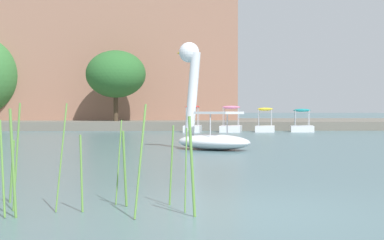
{
  "coord_description": "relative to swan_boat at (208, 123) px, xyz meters",
  "views": [
    {
      "loc": [
        -0.87,
        -7.75,
        1.29
      ],
      "look_at": [
        0.47,
        20.22,
        0.86
      ],
      "focal_mm": 57.51,
      "sensor_mm": 36.0,
      "label": 1
    }
  ],
  "objects": [
    {
      "name": "pedal_boat_pink",
      "position": [
        2.64,
        16.6,
        -0.45
      ],
      "size": [
        1.62,
        2.47,
        1.59
      ],
      "color": "white",
      "rests_on": "ground_plane"
    },
    {
      "name": "tree_broadleaf_left",
      "position": [
        -4.76,
        22.82,
        2.95
      ],
      "size": [
        5.8,
        5.75,
        4.94
      ],
      "color": "#423323",
      "rests_on": "shore_bank_far"
    },
    {
      "name": "shore_bank_far",
      "position": [
        -0.63,
        28.45,
        -0.61
      ],
      "size": [
        129.77,
        19.54,
        0.57
      ],
      "primitive_type": "cube",
      "color": "#6B665B",
      "rests_on": "ground_plane"
    },
    {
      "name": "parked_van",
      "position": [
        -9.29,
        29.95,
        0.65
      ],
      "size": [
        4.41,
        2.31,
        1.8
      ],
      "color": "gray",
      "rests_on": "shore_bank_far"
    },
    {
      "name": "swan_boat",
      "position": [
        0.0,
        0.0,
        0.0
      ],
      "size": [
        3.02,
        2.87,
        3.62
      ],
      "color": "white",
      "rests_on": "ground_plane"
    },
    {
      "name": "pedal_boat_red",
      "position": [
        0.3,
        16.51,
        -0.44
      ],
      "size": [
        1.24,
        2.01,
        1.62
      ],
      "color": "white",
      "rests_on": "ground_plane"
    },
    {
      "name": "apartment_block",
      "position": [
        -7.13,
        32.68,
        5.08
      ],
      "size": [
        22.74,
        14.99,
        10.82
      ],
      "primitive_type": "cube",
      "rotation": [
        0.0,
        0.0,
        0.05
      ],
      "color": "#996B56",
      "rests_on": "shore_bank_far"
    },
    {
      "name": "ground_plane",
      "position": [
        -0.63,
        -12.57,
        -0.89
      ],
      "size": [
        675.66,
        675.66,
        0.0
      ],
      "primitive_type": "plane",
      "color": "slate"
    },
    {
      "name": "pedal_boat_teal",
      "position": [
        7.0,
        16.75,
        -0.47
      ],
      "size": [
        1.72,
        2.36,
        1.41
      ],
      "color": "white",
      "rests_on": "ground_plane"
    },
    {
      "name": "pedal_boat_yellow",
      "position": [
        4.71,
        16.57,
        -0.45
      ],
      "size": [
        1.47,
        2.06,
        1.48
      ],
      "color": "white",
      "rests_on": "ground_plane"
    },
    {
      "name": "reed_clump_foreground",
      "position": [
        -2.58,
        -12.41,
        -0.3
      ],
      "size": [
        3.1,
        1.57,
        1.39
      ],
      "color": "#669942",
      "rests_on": "ground_plane"
    }
  ]
}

